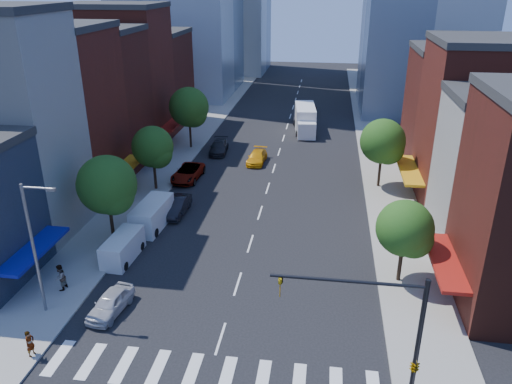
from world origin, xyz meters
TOP-DOWN VIEW (x-y plane):
  - ground at (0.00, 0.00)m, footprint 220.00×220.00m
  - sidewalk_left at (-12.50, 40.00)m, footprint 5.00×120.00m
  - sidewalk_right at (12.50, 40.00)m, footprint 5.00×120.00m
  - crosswalk at (0.00, -3.00)m, footprint 19.00×3.00m
  - bldg_left_2 at (-21.00, 20.50)m, footprint 12.00×9.00m
  - bldg_left_3 at (-21.00, 29.00)m, footprint 12.00×8.00m
  - bldg_left_4 at (-21.00, 37.50)m, footprint 12.00×9.00m
  - bldg_left_5 at (-21.00, 47.00)m, footprint 12.00×10.00m
  - bldg_right_2 at (21.00, 24.00)m, footprint 12.00×10.00m
  - bldg_right_3 at (21.00, 34.00)m, footprint 12.00×10.00m
  - traffic_signal at (9.94, -4.50)m, footprint 7.24×2.24m
  - streetlight at (-11.81, 1.00)m, footprint 2.25×0.25m
  - tree_left_near at (-11.35, 10.92)m, footprint 4.80×4.80m
  - tree_left_mid at (-11.35, 21.92)m, footprint 4.20×4.20m
  - tree_left_far at (-11.35, 35.92)m, footprint 5.00×5.00m
  - tree_right_near at (11.65, 7.92)m, footprint 4.00×4.00m
  - tree_right_far at (11.65, 25.92)m, footprint 4.60×4.60m
  - parked_car_front at (-7.69, 1.57)m, footprint 2.23×4.36m
  - parked_car_second at (-7.67, 16.66)m, footprint 1.78×4.75m
  - parked_car_third at (-8.95, 25.26)m, footprint 2.86×5.72m
  - parked_car_rear at (-7.50, 34.60)m, footprint 2.46×5.26m
  - cargo_van_near at (-9.51, 8.11)m, footprint 2.07×4.66m
  - cargo_van_far at (-9.05, 13.76)m, footprint 2.46×5.47m
  - taxi at (-2.23, 31.67)m, footprint 2.20×4.89m
  - traffic_car_oncoming at (1.50, 50.14)m, footprint 1.44×3.94m
  - traffic_car_far at (3.06, 56.62)m, footprint 1.97×4.43m
  - box_truck at (2.74, 45.66)m, footprint 3.51×9.11m
  - pedestrian_near at (-10.50, -3.14)m, footprint 0.50×0.67m
  - pedestrian_far at (-12.09, 3.35)m, footprint 0.85×1.03m

SIDE VIEW (x-z plane):
  - ground at x=0.00m, z-range 0.00..0.00m
  - crosswalk at x=0.00m, z-range 0.00..0.01m
  - sidewalk_left at x=-12.50m, z-range 0.00..0.15m
  - sidewalk_right at x=12.50m, z-range 0.00..0.15m
  - traffic_car_oncoming at x=1.50m, z-range 0.00..1.29m
  - taxi at x=-2.23m, z-range 0.00..1.39m
  - parked_car_front at x=-7.69m, z-range 0.00..1.42m
  - traffic_car_far at x=3.06m, z-range 0.00..1.48m
  - parked_car_rear at x=-7.50m, z-range 0.00..1.49m
  - parked_car_second at x=-7.67m, z-range 0.00..1.55m
  - parked_car_third at x=-8.95m, z-range 0.00..1.56m
  - cargo_van_near at x=-9.51m, z-range -0.01..1.94m
  - pedestrian_near at x=-10.50m, z-range 0.15..1.82m
  - pedestrian_far at x=-12.09m, z-range 0.15..2.09m
  - cargo_van_far at x=-9.05m, z-range -0.01..2.27m
  - box_truck at x=2.74m, z-range -0.10..3.48m
  - traffic_signal at x=9.94m, z-range 0.16..8.16m
  - tree_right_near at x=11.65m, z-range 1.09..7.29m
  - tree_left_mid at x=-11.35m, z-range 1.20..7.85m
  - tree_right_far at x=11.65m, z-range 1.26..8.46m
  - tree_left_near at x=-11.35m, z-range 1.22..8.52m
  - tree_left_far at x=-11.35m, z-range 1.33..9.08m
  - streetlight at x=-11.81m, z-range 0.78..9.78m
  - bldg_left_5 at x=-21.00m, z-range 0.00..13.00m
  - bldg_right_3 at x=21.00m, z-range 0.00..13.00m
  - bldg_left_3 at x=-21.00m, z-range 0.00..15.00m
  - bldg_right_2 at x=21.00m, z-range 0.00..15.00m
  - bldg_left_2 at x=-21.00m, z-range 0.00..16.00m
  - bldg_left_4 at x=-21.00m, z-range 0.00..17.00m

